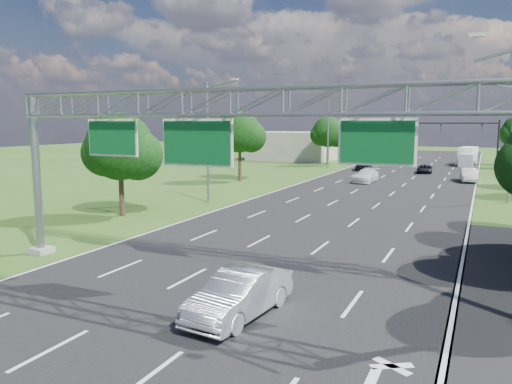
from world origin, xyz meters
The scene contains 18 objects.
ground centered at (0.00, 30.00, 0.00)m, with size 220.00×220.00×0.00m, color #2D4F17.
road centered at (0.00, 30.00, 0.00)m, with size 18.00×180.00×0.02m, color black.
road_flare centered at (10.20, 14.00, 0.00)m, with size 3.00×30.00×0.02m, color black.
sign_gantry centered at (0.33, 12.00, 6.89)m, with size 23.50×1.00×9.56m.
traffic_signal centered at (7.48, 65.00, 5.17)m, with size 12.21×0.24×7.00m.
streetlight_l_near centered at (-11.30, 30.00, 5.58)m, with size 2.97×0.22×10.16m.
streetlight_l_far centered at (-11.30, 65.00, 5.58)m, with size 2.97×0.22×10.16m.
streetlight_r_mid centered at (11.30, 40.00, 5.58)m, with size 2.97×0.22×10.16m.
tree_verge_la centered at (-13.92, 22.04, 4.76)m, with size 5.76×4.80×7.40m.
tree_verge_lb centered at (-15.92, 45.04, 5.41)m, with size 5.76×4.80×8.06m.
tree_verge_lc centered at (-12.92, 70.04, 4.98)m, with size 5.76×4.80×7.62m.
building_left centered at (-22.00, 78.00, 2.50)m, with size 14.00×10.00×5.00m, color gray.
silver_sedan centered at (2.11, 8.71, 0.81)m, with size 1.72×4.92×1.62m, color #B8BDC5.
car_queue_a centered at (-2.46, 49.75, 0.73)m, with size 2.05×5.05×1.47m, color silver.
car_queue_b centered at (2.38, 63.11, 0.55)m, with size 1.84×3.99×1.11m, color black.
car_queue_c centered at (-5.91, 63.82, 0.82)m, with size 1.95×4.84×1.65m, color black.
car_queue_d centered at (8.00, 55.04, 0.77)m, with size 1.64×4.70×1.55m, color silver.
box_truck centered at (7.10, 78.53, 1.35)m, with size 2.88×7.70×2.82m.
Camera 1 is at (9.55, -6.13, 6.70)m, focal length 35.00 mm.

